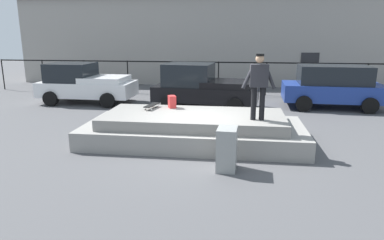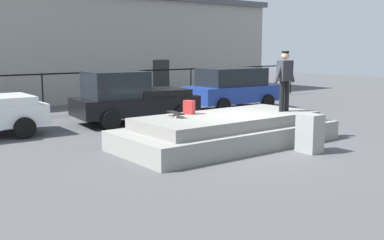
{
  "view_description": "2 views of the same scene",
  "coord_description": "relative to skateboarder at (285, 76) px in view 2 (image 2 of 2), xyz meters",
  "views": [
    {
      "loc": [
        1.01,
        -9.11,
        3.05
      ],
      "look_at": [
        -0.42,
        1.61,
        0.36
      ],
      "focal_mm": 32.53,
      "sensor_mm": 36.0,
      "label": 1
    },
    {
      "loc": [
        -8.64,
        -8.94,
        2.67
      ],
      "look_at": [
        -0.4,
        1.84,
        0.53
      ],
      "focal_mm": 43.37,
      "sensor_mm": 36.0,
      "label": 2
    }
  ],
  "objects": [
    {
      "name": "skateboard",
      "position": [
        -3.12,
        1.02,
        -0.9
      ],
      "size": [
        0.35,
        0.79,
        0.12
      ],
      "color": "black",
      "rests_on": "concrete_ledge"
    },
    {
      "name": "concrete_ledge",
      "position": [
        -1.76,
        0.47,
        -1.46
      ],
      "size": [
        6.23,
        2.79,
        0.83
      ],
      "color": "gray",
      "rests_on": "ground_plane"
    },
    {
      "name": "skateboarder",
      "position": [
        0.0,
        0.0,
        0.0
      ],
      "size": [
        0.89,
        0.26,
        1.72
      ],
      "color": "black",
      "rests_on": "concrete_ledge"
    },
    {
      "name": "fence_row",
      "position": [
        -1.54,
        8.73,
        -0.63
      ],
      "size": [
        24.06,
        0.06,
        1.68
      ],
      "color": "black",
      "rests_on": "ground_plane"
    },
    {
      "name": "warehouse_building",
      "position": [
        -1.54,
        15.28,
        0.86
      ],
      "size": [
        25.63,
        7.67,
        5.38
      ],
      "color": "gray",
      "rests_on": "ground_plane"
    },
    {
      "name": "ground_plane",
      "position": [
        -1.54,
        0.0,
        -1.83
      ],
      "size": [
        60.0,
        60.0,
        0.0
      ],
      "primitive_type": "plane",
      "color": "#4C4C4F"
    },
    {
      "name": "car_blue_hatchback_far",
      "position": [
        3.39,
        5.98,
        -0.9
      ],
      "size": [
        4.08,
        2.25,
        1.77
      ],
      "color": "navy",
      "rests_on": "ground_plane"
    },
    {
      "name": "utility_box",
      "position": [
        -0.74,
        -1.54,
        -1.34
      ],
      "size": [
        0.47,
        0.62,
        0.99
      ],
      "primitive_type": "cube",
      "rotation": [
        0.0,
        0.0,
        -0.06
      ],
      "color": "gray",
      "rests_on": "ground_plane"
    },
    {
      "name": "car_black_pickup_mid",
      "position": [
        -2.02,
        5.28,
        -0.93
      ],
      "size": [
        4.47,
        2.49,
        1.84
      ],
      "color": "black",
      "rests_on": "ground_plane"
    },
    {
      "name": "backpack",
      "position": [
        -2.53,
        1.21,
        -0.82
      ],
      "size": [
        0.3,
        0.34,
        0.38
      ],
      "primitive_type": "cube",
      "rotation": [
        0.0,
        0.0,
        5.15
      ],
      "color": "red",
      "rests_on": "concrete_ledge"
    }
  ]
}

